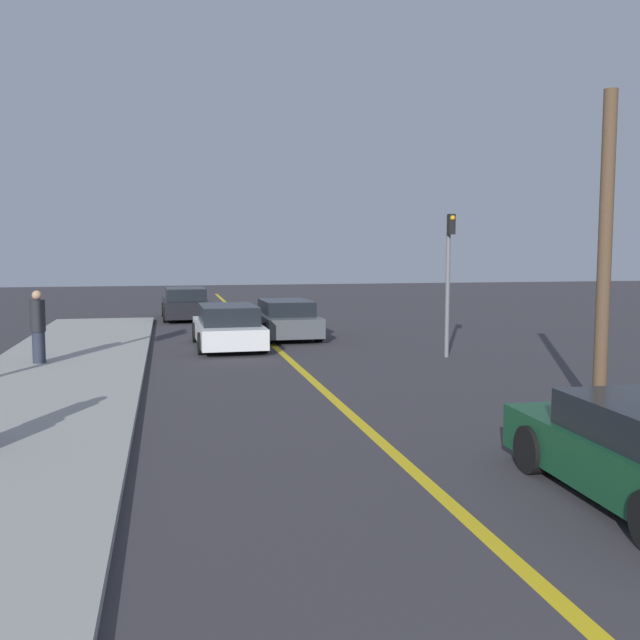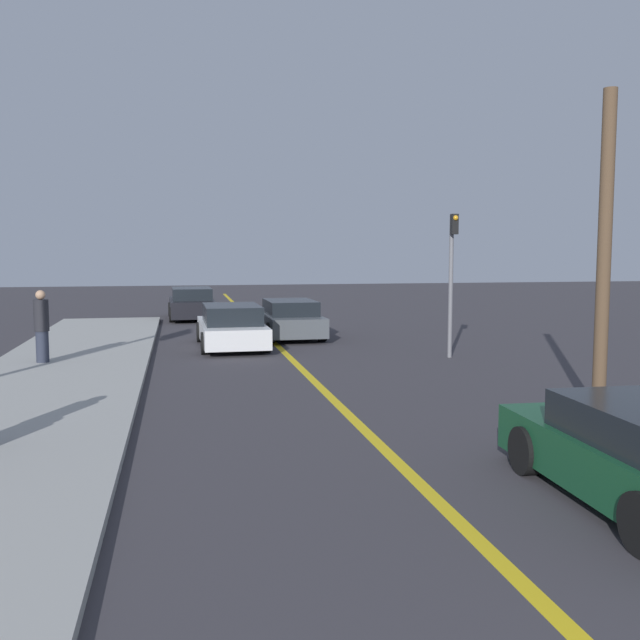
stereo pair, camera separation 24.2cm
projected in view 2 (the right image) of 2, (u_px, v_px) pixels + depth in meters
The scene contains 8 objects.
road_center_line at pixel (294, 362), 18.98m from camera, with size 0.20×60.00×0.01m.
sidewalk_left at pixel (48, 388), 15.04m from camera, with size 3.89×30.23×0.14m.
car_ahead_center at pixel (232, 327), 21.82m from camera, with size 2.05×4.62×1.31m.
car_far_distant at pixel (290, 319), 24.28m from camera, with size 1.99×4.37×1.29m.
car_parked_left_lot at pixel (192, 304), 30.75m from camera, with size 2.05×4.48×1.36m.
pedestrian_far_standing at pixel (42, 326), 18.00m from camera, with size 0.37×0.37×1.83m.
traffic_light at pixel (452, 270), 19.54m from camera, with size 0.18×0.40×3.95m.
utility_pole at pixel (604, 256), 12.44m from camera, with size 0.24×0.24×5.74m.
Camera 2 is at (-2.98, -0.55, 2.99)m, focal length 40.00 mm.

